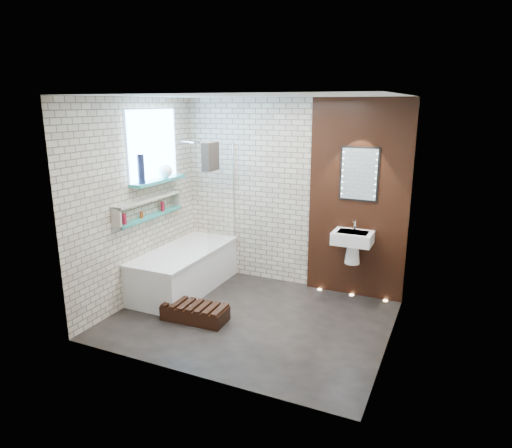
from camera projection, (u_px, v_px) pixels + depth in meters
The scene contains 15 objects.
ground at pixel (251, 319), 5.50m from camera, with size 3.20×3.20×0.00m, color black.
room_shell at pixel (251, 214), 5.17m from camera, with size 3.24×3.20×2.60m.
walnut_panel at pixel (358, 200), 5.90m from camera, with size 1.30×0.06×2.60m, color black.
clerestory_window at pixel (153, 152), 5.95m from camera, with size 0.18×1.00×0.94m.
display_niche at pixel (150, 208), 5.94m from camera, with size 0.14×1.30×0.26m.
bathtub at pixel (185, 269), 6.31m from camera, with size 0.79×1.74×0.70m.
bath_screen at pixel (221, 196), 6.30m from camera, with size 0.01×0.78×1.40m, color white.
towel at pixel (210, 157), 5.92m from camera, with size 0.11×0.28×0.37m, color #2A2521.
shower_head at pixel (195, 142), 6.34m from camera, with size 0.18×0.18×0.02m, color silver.
washbasin at pixel (353, 242), 5.86m from camera, with size 0.50×0.36×0.58m.
led_mirror at pixel (359, 174), 5.78m from camera, with size 0.50×0.02×0.70m.
walnut_step at pixel (195, 313), 5.45m from camera, with size 0.78×0.35×0.17m, color black.
niche_bottles at pixel (142, 213), 5.81m from camera, with size 0.06×0.84×0.13m.
sill_vases at pixel (158, 170), 5.97m from camera, with size 0.18×0.65×0.36m.
floor_uplights at pixel (352, 295), 6.17m from camera, with size 0.96×0.06×0.01m.
Camera 1 is at (2.14, -4.54, 2.52)m, focal length 31.91 mm.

